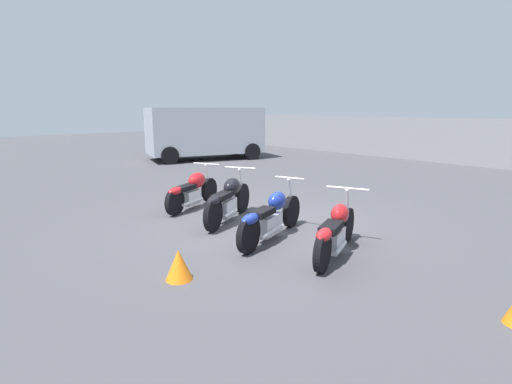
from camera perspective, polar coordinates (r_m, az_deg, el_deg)
ground_plane at (r=7.66m, az=0.77°, el=-4.62°), size 60.00×60.00×0.00m
fence_back at (r=17.11m, az=30.22°, el=6.02°), size 40.00×0.04×1.79m
motorcycle_slot_0 at (r=8.87m, az=-9.07°, el=0.27°), size 1.00×1.80×0.93m
motorcycle_slot_1 at (r=7.76m, az=-4.00°, el=-1.10°), size 1.15×1.83×0.99m
motorcycle_slot_2 at (r=6.70m, az=2.12°, el=-3.54°), size 0.94×2.09×0.96m
motorcycle_slot_3 at (r=6.06m, az=11.30°, el=-5.52°), size 0.99×1.86×0.94m
parked_van at (r=17.37m, az=-7.30°, el=8.66°), size 3.34×5.12×2.18m
traffic_cone_far at (r=5.32m, az=-10.97°, el=-10.17°), size 0.35×0.35×0.40m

